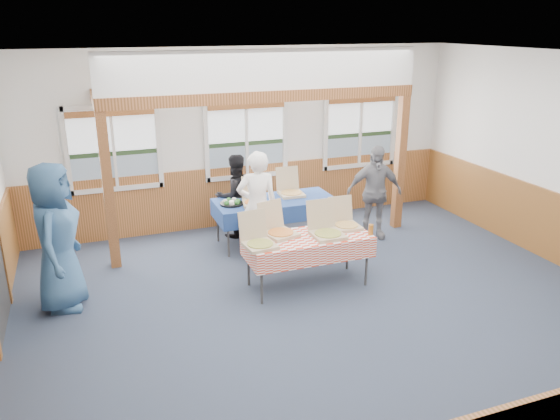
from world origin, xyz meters
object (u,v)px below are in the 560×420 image
object	(u,v)px
table_right	(308,240)
woman_black	(235,196)
person_grey	(374,192)
table_left	(275,203)
woman_white	(257,206)
man_blue	(56,237)

from	to	relation	value
table_right	woman_black	bearing A→B (deg)	76.44
table_right	person_grey	world-z (taller)	person_grey
table_right	woman_black	size ratio (longest dim) A/B	1.30
table_left	person_grey	xyz separation A→B (m)	(1.67, -0.39, 0.11)
table_left	table_right	bearing A→B (deg)	-78.81
woman_white	woman_black	bearing A→B (deg)	-79.03
table_left	woman_black	distance (m)	0.75
table_left	table_right	distance (m)	1.73
man_blue	table_right	bearing A→B (deg)	-86.35
table_left	woman_black	world-z (taller)	woman_black
table_left	table_right	size ratio (longest dim) A/B	1.13
woman_white	table_left	bearing A→B (deg)	-123.10
table_right	woman_white	distance (m)	1.23
table_left	woman_white	xyz separation A→B (m)	(-0.49, -0.56, 0.17)
person_grey	man_blue	bearing A→B (deg)	-158.68
table_right	woman_white	world-z (taller)	woman_white
woman_white	woman_black	size ratio (longest dim) A/B	1.20
table_right	person_grey	xyz separation A→B (m)	(1.80, 1.33, 0.12)
woman_black	person_grey	distance (m)	2.40
table_right	man_blue	xyz separation A→B (m)	(-3.26, 0.57, 0.29)
table_left	woman_black	size ratio (longest dim) A/B	1.48
table_left	woman_white	world-z (taller)	woman_white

